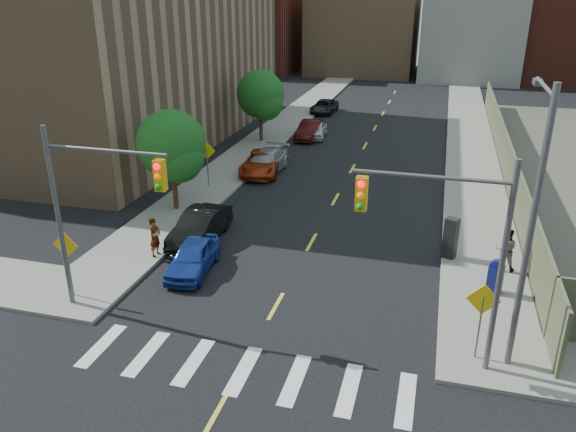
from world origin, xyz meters
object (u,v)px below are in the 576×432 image
Objects in this scene: payphone at (451,238)px; parked_car_black at (200,226)px; parked_car_silver at (266,162)px; mailbox at (495,277)px; pedestrian_west at (155,237)px; parked_car_grey at (324,106)px; parked_car_maroon at (310,130)px; parked_car_blue at (193,257)px; parked_car_red at (262,163)px; pedestrian_east at (506,250)px; parked_car_white at (316,129)px.

parked_car_black is at bearing -153.06° from payphone.
parked_car_silver is 18.42m from mailbox.
payphone reaches higher than pedestrian_west.
payphone reaches higher than parked_car_grey.
parked_car_maroon reaches higher than parked_car_grey.
parked_car_black reaches higher than parked_car_maroon.
payphone is 1.03× the size of pedestrian_west.
parked_car_blue is 12.30m from mailbox.
parked_car_blue is 0.78× the size of parked_car_red.
mailbox is at bearing -65.11° from parked_car_grey.
parked_car_red is 9.52m from parked_car_maroon.
payphone is 2.32m from pedestrian_east.
parked_car_grey is at bearing 97.75° from parked_car_maroon.
parked_car_black is at bearing 102.24° from parked_car_blue.
parked_car_silver is 2.75× the size of pedestrian_west.
parked_car_red is 18.40m from mailbox.
parked_car_red is at bearing 150.90° from mailbox.
parked_car_white is at bearing 56.20° from parked_car_maroon.
pedestrian_east is at bearing -42.29° from parked_car_red.
parked_car_maroon is 25.30m from mailbox.
parked_car_maroon is (0.93, 9.47, 0.01)m from parked_car_red.
mailbox is (13.53, -12.47, 0.13)m from parked_car_red.
payphone is (-1.73, 2.72, 0.25)m from mailbox.
parked_car_white is at bearing 139.89° from payphone.
parked_car_black is at bearing -89.34° from parked_car_maroon.
parked_car_maroon is at bearing 78.50° from parked_car_red.
parked_car_maroon is at bearing 1.67° from pedestrian_west.
parked_car_grey is 32.86m from pedestrian_east.
parked_car_maroon is at bearing -82.75° from parked_car_grey.
parked_car_silver is at bearing 92.09° from parked_car_black.
parked_car_silver is at bearing -92.34° from parked_car_maroon.
payphone is at bearing -66.07° from parked_car_grey.
parked_car_red is 0.28m from parked_car_silver.
parked_car_red is 13.07m from pedestrian_west.
parked_car_red reaches higher than parked_car_blue.
parked_car_black is 0.92× the size of parked_car_silver.
pedestrian_west reaches higher than mailbox.
parked_car_red is at bearing -102.60° from parked_car_white.
parked_car_blue is at bearing -85.90° from parked_car_grey.
parked_car_grey is at bearing 92.72° from parked_car_white.
pedestrian_east reaches higher than payphone.
mailbox is at bearing -6.11° from parked_car_black.
parked_car_black is at bearing 2.59° from pedestrian_east.
mailbox is at bearing -35.69° from payphone.
parked_car_maroon is 3.07× the size of mailbox.
parked_car_maroon is 23.77m from pedestrian_east.
pedestrian_east reaches higher than parked_car_silver.
pedestrian_west is at bearing -89.56° from parked_car_grey.
parked_car_silver is 9.29m from parked_car_maroon.
payphone is at bearing -58.16° from parked_car_maroon.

